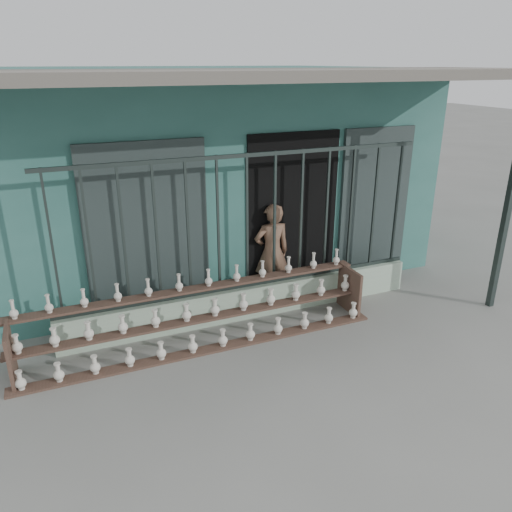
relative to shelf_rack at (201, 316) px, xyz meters
name	(u,v)px	position (x,y,z in m)	size (l,w,h in m)	color
ground	(289,365)	(0.78, -0.89, -0.36)	(60.00, 60.00, 0.00)	slate
workshop_building	(186,162)	(0.79, 3.34, 1.26)	(7.40, 6.60, 3.21)	#30675E
parapet_wall	(248,301)	(0.78, 0.41, -0.14)	(5.00, 0.20, 0.45)	#A9C4A8
security_fence	(247,223)	(0.78, 0.41, 0.99)	(5.00, 0.04, 1.80)	#283330
shelf_rack	(201,316)	(0.00, 0.00, 0.00)	(4.50, 0.68, 0.85)	brown
elderly_woman	(272,253)	(1.31, 0.80, 0.37)	(0.53, 0.35, 1.45)	brown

